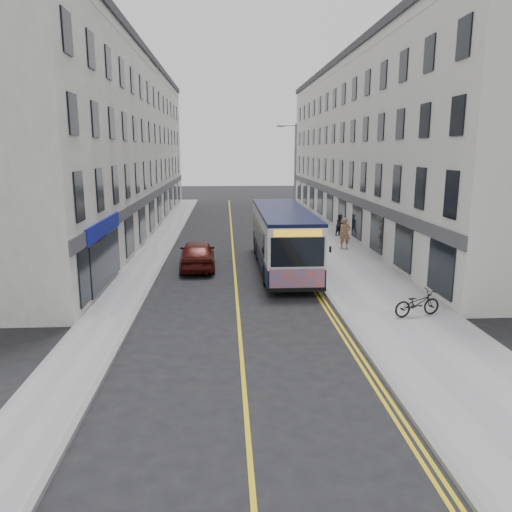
{
  "coord_description": "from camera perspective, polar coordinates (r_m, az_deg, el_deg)",
  "views": [
    {
      "loc": [
        -0.44,
        -19.64,
        6.34
      ],
      "look_at": [
        0.91,
        2.47,
        1.6
      ],
      "focal_mm": 35.0,
      "sensor_mm": 36.0,
      "label": 1
    }
  ],
  "objects": [
    {
      "name": "car_white",
      "position": [
        43.03,
        1.39,
        4.42
      ],
      "size": [
        1.68,
        3.82,
        1.22
      ],
      "primitive_type": "imported",
      "rotation": [
        0.0,
        0.0,
        0.11
      ],
      "color": "silver",
      "rests_on": "ground"
    },
    {
      "name": "pedestrian_near",
      "position": [
        32.44,
        10.13,
        2.58
      ],
      "size": [
        0.78,
        0.59,
        1.95
      ],
      "primitive_type": "imported",
      "rotation": [
        0.0,
        0.0,
        -0.18
      ],
      "color": "#9C6C47",
      "rests_on": "pavement_east"
    },
    {
      "name": "ground",
      "position": [
        20.65,
        -2.12,
        -5.81
      ],
      "size": [
        140.0,
        140.0,
        0.0
      ],
      "primitive_type": "plane",
      "color": "black",
      "rests_on": "ground"
    },
    {
      "name": "pavement_west",
      "position": [
        32.58,
        -11.47,
        0.72
      ],
      "size": [
        2.0,
        64.0,
        0.12
      ],
      "primitive_type": "cube",
      "color": "gray",
      "rests_on": "ground"
    },
    {
      "name": "road_dbl_yellow_inner",
      "position": [
        32.52,
        3.62,
        0.81
      ],
      "size": [
        0.1,
        64.0,
        0.01
      ],
      "primitive_type": "cube",
      "color": "gold",
      "rests_on": "ground"
    },
    {
      "name": "kerb_east",
      "position": [
        32.56,
        4.41,
        0.93
      ],
      "size": [
        0.18,
        64.0,
        0.13
      ],
      "primitive_type": "cube",
      "color": "slate",
      "rests_on": "ground"
    },
    {
      "name": "pavement_east",
      "position": [
        32.95,
        8.29,
        0.96
      ],
      "size": [
        4.5,
        64.0,
        0.12
      ],
      "primitive_type": "cube",
      "color": "gray",
      "rests_on": "ground"
    },
    {
      "name": "terrace_west",
      "position": [
        41.54,
        -15.73,
        11.85
      ],
      "size": [
        6.0,
        46.0,
        13.0
      ],
      "primitive_type": "cube",
      "color": "silver",
      "rests_on": "ground"
    },
    {
      "name": "streetlamp",
      "position": [
        34.01,
        4.35,
        8.74
      ],
      "size": [
        1.32,
        0.18,
        8.0
      ],
      "color": "gray",
      "rests_on": "ground"
    },
    {
      "name": "bicycle",
      "position": [
        19.98,
        17.94,
        -5.16
      ],
      "size": [
        2.02,
        1.1,
        1.0
      ],
      "primitive_type": "imported",
      "rotation": [
        0.0,
        0.0,
        1.81
      ],
      "color": "black",
      "rests_on": "pavement_east"
    },
    {
      "name": "pedestrian_far",
      "position": [
        37.31,
        9.59,
        3.53
      ],
      "size": [
        0.97,
        0.92,
        1.57
      ],
      "primitive_type": "imported",
      "rotation": [
        0.0,
        0.0,
        0.61
      ],
      "color": "black",
      "rests_on": "pavement_east"
    },
    {
      "name": "city_bus",
      "position": [
        26.72,
        3.06,
        2.24
      ],
      "size": [
        2.62,
        11.23,
        3.26
      ],
      "color": "black",
      "rests_on": "ground"
    },
    {
      "name": "kerb_west",
      "position": [
        32.46,
        -9.73,
        0.75
      ],
      "size": [
        0.18,
        64.0,
        0.13
      ],
      "primitive_type": "cube",
      "color": "slate",
      "rests_on": "ground"
    },
    {
      "name": "road_centre_line",
      "position": [
        32.27,
        -2.65,
        0.74
      ],
      "size": [
        0.12,
        64.0,
        0.01
      ],
      "primitive_type": "cube",
      "color": "gold",
      "rests_on": "ground"
    },
    {
      "name": "road_dbl_yellow_outer",
      "position": [
        32.54,
        3.97,
        0.82
      ],
      "size": [
        0.1,
        64.0,
        0.01
      ],
      "primitive_type": "cube",
      "color": "gold",
      "rests_on": "ground"
    },
    {
      "name": "terrace_east",
      "position": [
        42.36,
        13.17,
        11.98
      ],
      "size": [
        6.0,
        46.0,
        13.0
      ],
      "primitive_type": "cube",
      "color": "silver",
      "rests_on": "ground"
    },
    {
      "name": "car_maroon",
      "position": [
        27.17,
        -6.71,
        0.2
      ],
      "size": [
        2.06,
        4.71,
        1.58
      ],
      "primitive_type": "imported",
      "rotation": [
        0.0,
        0.0,
        3.18
      ],
      "color": "#480F0C",
      "rests_on": "ground"
    }
  ]
}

